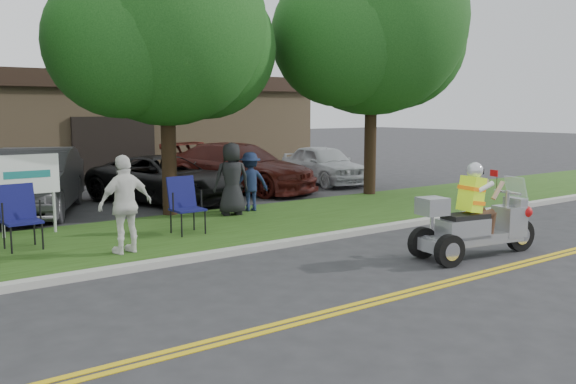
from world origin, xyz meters
TOP-DOWN VIEW (x-y plane):
  - ground at (0.00, 0.00)m, footprint 120.00×120.00m
  - centerline_near at (0.00, -0.58)m, footprint 60.00×0.10m
  - centerline_far at (0.00, -0.42)m, footprint 60.00×0.10m
  - curb at (0.00, 3.05)m, footprint 60.00×0.25m
  - grass_verge at (0.00, 5.20)m, footprint 60.00×4.00m
  - commercial_building at (2.00, 18.98)m, footprint 18.00×8.20m
  - tree_mid at (0.55, 7.23)m, footprint 5.88×4.80m
  - tree_right at (7.06, 7.03)m, footprint 6.86×5.60m
  - business_sign at (-2.90, 6.60)m, footprint 1.25×0.06m
  - trike_scooter at (3.20, 0.32)m, footprint 2.64×1.07m
  - lawn_chair_a at (-0.23, 4.95)m, footprint 0.62×0.64m
  - lawn_chair_b at (-3.32, 5.46)m, footprint 0.65×0.67m
  - spectator_adult_right at (-1.89, 3.92)m, footprint 1.08×0.58m
  - spectator_chair_a at (2.36, 6.48)m, footprint 1.06×0.74m
  - spectator_chair_b at (1.69, 6.24)m, footprint 0.98×0.76m
  - parked_car_left at (-2.00, 9.77)m, footprint 3.72×5.34m
  - parked_car_mid at (1.50, 9.63)m, footprint 3.71×5.30m
  - parked_car_right at (4.50, 10.46)m, footprint 3.93×5.82m
  - parked_car_far_right at (8.00, 10.42)m, footprint 2.17×4.27m

SIDE VIEW (x-z plane):
  - ground at x=0.00m, z-range 0.00..0.00m
  - centerline_near at x=0.00m, z-range 0.00..0.01m
  - centerline_far at x=0.00m, z-range 0.00..0.01m
  - grass_verge at x=0.00m, z-range 0.01..0.11m
  - curb at x=0.00m, z-range 0.00..0.12m
  - trike_scooter at x=3.20m, z-range -0.26..1.47m
  - parked_car_mid at x=1.50m, z-range 0.00..1.34m
  - parked_car_far_right at x=8.00m, z-range 0.00..1.39m
  - lawn_chair_a at x=-0.23m, z-range 0.18..1.34m
  - lawn_chair_b at x=-3.32m, z-range 0.18..1.36m
  - parked_car_right at x=4.50m, z-range 0.00..1.57m
  - parked_car_left at x=-2.00m, z-range 0.00..1.67m
  - spectator_chair_a at x=2.36m, z-range 0.10..1.59m
  - spectator_adult_right at x=-1.89m, z-range 0.10..1.86m
  - spectator_chair_b at x=1.69m, z-range 0.10..1.87m
  - business_sign at x=-2.90m, z-range 0.38..2.13m
  - commercial_building at x=2.00m, z-range 0.01..4.01m
  - tree_mid at x=0.55m, z-range 0.91..7.96m
  - tree_right at x=7.06m, z-range 0.99..9.06m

